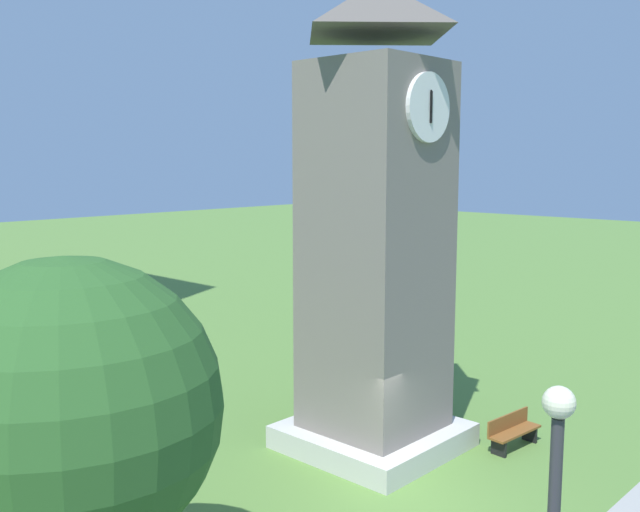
% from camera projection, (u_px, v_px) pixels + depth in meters
% --- Properties ---
extents(ground_plane, '(160.00, 160.00, 0.00)m').
position_uv_depth(ground_plane, '(405.00, 504.00, 15.88)').
color(ground_plane, '#567F38').
extents(clock_tower, '(4.05, 4.05, 11.97)m').
position_uv_depth(clock_tower, '(375.00, 246.00, 18.37)').
color(clock_tower, slate).
rests_on(clock_tower, ground).
extents(park_bench, '(1.84, 0.65, 0.88)m').
position_uv_depth(park_bench, '(513.00, 431.00, 18.93)').
color(park_bench, brown).
rests_on(park_bench, ground).
extents(tree_near_tower, '(4.55, 4.55, 6.23)m').
position_uv_depth(tree_near_tower, '(70.00, 408.00, 10.54)').
color(tree_near_tower, '#513823').
rests_on(tree_near_tower, ground).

